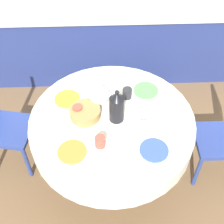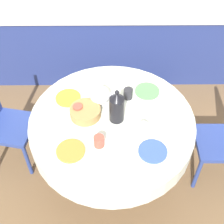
# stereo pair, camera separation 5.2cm
# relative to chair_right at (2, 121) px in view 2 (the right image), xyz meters

# --- Properties ---
(ground_plane) EXTENTS (12.00, 12.00, 0.00)m
(ground_plane) POSITION_rel_chair_right_xyz_m (0.99, -0.20, -0.51)
(ground_plane) COLOR brown
(kitchen_counter) EXTENTS (3.24, 0.64, 0.89)m
(kitchen_counter) POSITION_rel_chair_right_xyz_m (0.99, 1.33, -0.06)
(kitchen_counter) COLOR navy
(kitchen_counter) RESTS_ON ground_plane
(dining_table) EXTENTS (1.34, 1.34, 0.75)m
(dining_table) POSITION_rel_chair_right_xyz_m (0.99, -0.20, 0.12)
(dining_table) COLOR tan
(dining_table) RESTS_ON ground_plane
(chair_right) EXTENTS (0.47, 0.47, 0.91)m
(chair_right) POSITION_rel_chair_right_xyz_m (0.00, 0.00, 0.00)
(chair_right) COLOR #2D428E
(chair_right) RESTS_ON ground_plane
(plate_near_left) EXTENTS (0.21, 0.21, 0.01)m
(plate_near_left) POSITION_rel_chair_right_xyz_m (0.69, -0.51, 0.25)
(plate_near_left) COLOR orange
(plate_near_left) RESTS_ON dining_table
(cup_near_left) EXTENTS (0.08, 0.08, 0.09)m
(cup_near_left) POSITION_rel_chair_right_xyz_m (0.89, -0.46, 0.29)
(cup_near_left) COLOR #CC4C3D
(cup_near_left) RESTS_ON dining_table
(plate_near_right) EXTENTS (0.21, 0.21, 0.01)m
(plate_near_right) POSITION_rel_chair_right_xyz_m (1.28, -0.52, 0.25)
(plate_near_right) COLOR #3856AD
(plate_near_right) RESTS_ON dining_table
(cup_near_right) EXTENTS (0.08, 0.08, 0.09)m
(cup_near_right) POSITION_rel_chair_right_xyz_m (1.23, -0.34, 0.29)
(cup_near_right) COLOR white
(cup_near_right) RESTS_ON dining_table
(plate_far_left) EXTENTS (0.21, 0.21, 0.01)m
(plate_far_left) POSITION_rel_chair_right_xyz_m (0.62, 0.04, 0.25)
(plate_far_left) COLOR yellow
(plate_far_left) RESTS_ON dining_table
(cup_far_left) EXTENTS (0.08, 0.08, 0.09)m
(cup_far_left) POSITION_rel_chair_right_xyz_m (0.72, -0.14, 0.29)
(cup_far_left) COLOR #CC4C3D
(cup_far_left) RESTS_ON dining_table
(plate_far_right) EXTENTS (0.21, 0.21, 0.01)m
(plate_far_right) POSITION_rel_chair_right_xyz_m (1.30, 0.11, 0.25)
(plate_far_right) COLOR #5BA85B
(plate_far_right) RESTS_ON dining_table
(cup_far_right) EXTENTS (0.08, 0.08, 0.09)m
(cup_far_right) POSITION_rel_chair_right_xyz_m (1.13, 0.04, 0.29)
(cup_far_right) COLOR #28282D
(cup_far_right) RESTS_ON dining_table
(coffee_carafe) EXTENTS (0.12, 0.12, 0.31)m
(coffee_carafe) POSITION_rel_chair_right_xyz_m (1.03, -0.20, 0.38)
(coffee_carafe) COLOR black
(coffee_carafe) RESTS_ON dining_table
(teapot) EXTENTS (0.22, 0.16, 0.21)m
(teapot) POSITION_rel_chair_right_xyz_m (0.89, -0.02, 0.34)
(teapot) COLOR white
(teapot) RESTS_ON dining_table
(bread_basket) EXTENTS (0.25, 0.25, 0.08)m
(bread_basket) POSITION_rel_chair_right_xyz_m (0.78, -0.16, 0.28)
(bread_basket) COLOR #AD844C
(bread_basket) RESTS_ON dining_table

